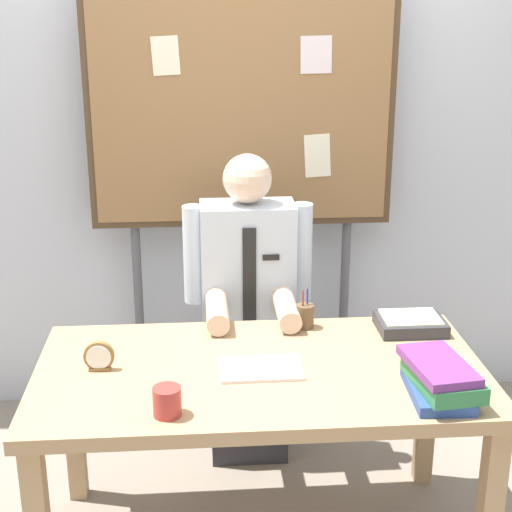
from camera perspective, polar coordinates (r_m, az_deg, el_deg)
name	(u,v)px	position (r m, az deg, el deg)	size (l,w,h in m)	color
back_wall	(239,139)	(3.73, -1.25, 8.74)	(6.40, 0.08, 2.70)	silver
desk	(260,390)	(2.77, 0.33, -9.99)	(1.59, 0.84, 0.75)	tan
person	(248,321)	(3.37, -0.60, -4.89)	(0.55, 0.56, 1.39)	#2D2D33
bulletin_board	(242,111)	(3.50, -1.07, 10.79)	(1.40, 0.09, 2.10)	#4C3823
book_stack	(440,379)	(2.59, 13.62, -8.94)	(0.23, 0.32, 0.12)	#2D4C99
open_notebook	(260,369)	(2.70, 0.32, -8.43)	(0.29, 0.19, 0.01)	silver
desk_clock	(99,357)	(2.74, -11.67, -7.44)	(0.11, 0.04, 0.11)	olive
coffee_mug	(167,401)	(2.43, -6.67, -10.76)	(0.09, 0.09, 0.09)	#B23833
pen_holder	(305,316)	(3.03, 3.69, -4.49)	(0.07, 0.07, 0.16)	brown
paper_tray	(410,323)	(3.07, 11.48, -4.96)	(0.26, 0.20, 0.06)	#333338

